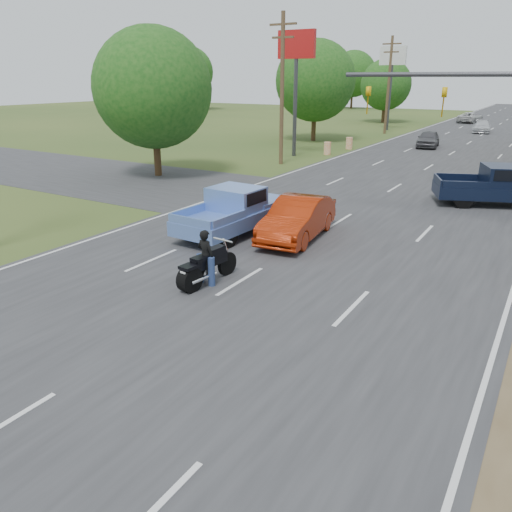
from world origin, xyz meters
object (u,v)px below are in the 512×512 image
Objects in this scene: red_convertible at (297,219)px; navy_pickup at (502,186)px; blue_pickup at (237,210)px; distant_car_white at (470,118)px; distant_car_grey at (428,139)px; distant_car_silver at (482,127)px; rider at (206,259)px; motorcycle at (204,268)px.

navy_pickup is (6.03, 9.89, 0.19)m from red_convertible.
blue_pickup is 1.12× the size of distant_car_white.
red_convertible is 0.85× the size of blue_pickup.
navy_pickup is 21.62m from distant_car_grey.
red_convertible is 29.99m from distant_car_grey.
rider is at bearing -96.76° from distant_car_silver.
distant_car_silver is at bearing 167.98° from navy_pickup.
rider is 0.32× the size of distant_car_white.
rider reaches higher than motorcycle.
red_convertible is at bearing -93.72° from distant_car_grey.
motorcycle is 1.51× the size of rider.
blue_pickup is at bearing 119.75° from motorcycle.
rider is 35.45m from distant_car_grey.
distant_car_grey is (0.35, 30.38, -0.19)m from blue_pickup.
distant_car_white reaches higher than distant_car_silver.
blue_pickup reaches higher than rider.
distant_car_silver is at bearing 111.97° from distant_car_white.
blue_pickup is (-2.19, 5.09, 0.38)m from motorcycle.
rider is at bearing -63.50° from blue_pickup.
navy_pickup is at bearing 108.26° from distant_car_white.
red_convertible is 0.95× the size of distant_car_white.
rider reaches higher than distant_car_white.
blue_pickup is at bearing -99.51° from distant_car_silver.
rider is at bearing -99.41° from red_convertible.
navy_pickup reaches higher than red_convertible.
distant_car_grey is at bearing -80.56° from rider.
distant_car_white is (-9.40, 48.98, -0.28)m from navy_pickup.
blue_pickup is at bearing 98.26° from distant_car_white.
blue_pickup is at bearing -98.45° from distant_car_grey.
blue_pickup is 0.90× the size of navy_pickup.
distant_car_white is (-3.09, 64.44, 0.15)m from motorcycle.
blue_pickup is 1.25× the size of distant_car_silver.
blue_pickup is 30.38m from distant_car_grey.
red_convertible reaches higher than distant_car_silver.
motorcycle is 64.51m from distant_car_white.
motorcycle is 0.56× the size of distant_car_grey.
blue_pickup is 59.35m from distant_car_white.
rider is 64.44m from distant_car_white.
blue_pickup is (-2.20, 5.02, 0.12)m from rider.
distant_car_silver is (2.48, 46.39, -0.27)m from blue_pickup.
distant_car_grey is (-8.16, 20.02, -0.24)m from navy_pickup.
navy_pickup is 49.88m from distant_car_white.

